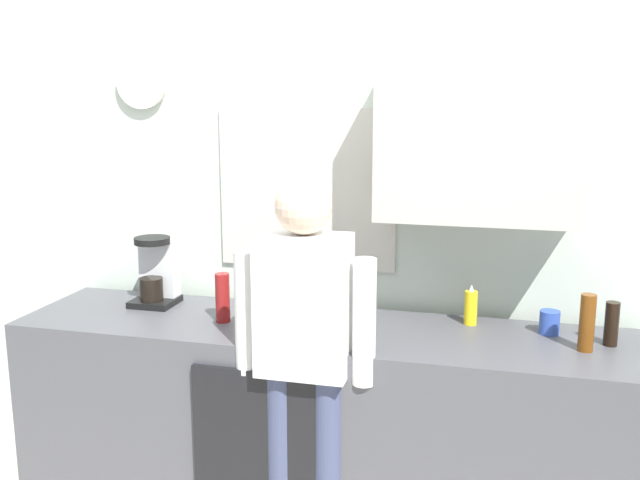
{
  "coord_description": "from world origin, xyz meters",
  "views": [
    {
      "loc": [
        0.73,
        -2.56,
        1.9
      ],
      "look_at": [
        0.0,
        0.25,
        1.31
      ],
      "focal_mm": 40.0,
      "sensor_mm": 36.0,
      "label": 1
    }
  ],
  "objects_px": {
    "bottle_red_vinegar": "(223,298)",
    "dish_soap": "(471,307)",
    "bottle_dark_sauce": "(612,324)",
    "cup_blue_mug": "(549,322)",
    "bottle_amber_beer": "(587,323)",
    "mixing_bowl": "(310,332)",
    "cup_terracotta_mug": "(299,299)",
    "coffee_maker": "(157,274)",
    "person_at_sink": "(304,342)"
  },
  "relations": [
    {
      "from": "bottle_dark_sauce",
      "to": "person_at_sink",
      "type": "bearing_deg",
      "value": -162.49
    },
    {
      "from": "bottle_amber_beer",
      "to": "bottle_dark_sauce",
      "type": "distance_m",
      "value": 0.14
    },
    {
      "from": "coffee_maker",
      "to": "bottle_amber_beer",
      "type": "relative_size",
      "value": 1.43
    },
    {
      "from": "bottle_dark_sauce",
      "to": "cup_terracotta_mug",
      "type": "bearing_deg",
      "value": 173.18
    },
    {
      "from": "person_at_sink",
      "to": "bottle_dark_sauce",
      "type": "bearing_deg",
      "value": 14.15
    },
    {
      "from": "coffee_maker",
      "to": "cup_terracotta_mug",
      "type": "distance_m",
      "value": 0.7
    },
    {
      "from": "bottle_dark_sauce",
      "to": "mixing_bowl",
      "type": "bearing_deg",
      "value": -167.71
    },
    {
      "from": "bottle_amber_beer",
      "to": "dish_soap",
      "type": "distance_m",
      "value": 0.51
    },
    {
      "from": "cup_terracotta_mug",
      "to": "cup_blue_mug",
      "type": "height_order",
      "value": "cup_blue_mug"
    },
    {
      "from": "bottle_red_vinegar",
      "to": "bottle_dark_sauce",
      "type": "xyz_separation_m",
      "value": [
        1.62,
        0.11,
        -0.02
      ]
    },
    {
      "from": "bottle_dark_sauce",
      "to": "coffee_maker",
      "type": "bearing_deg",
      "value": 177.73
    },
    {
      "from": "bottle_red_vinegar",
      "to": "cup_terracotta_mug",
      "type": "xyz_separation_m",
      "value": [
        0.27,
        0.27,
        -0.06
      ]
    },
    {
      "from": "bottle_dark_sauce",
      "to": "cup_terracotta_mug",
      "type": "distance_m",
      "value": 1.36
    },
    {
      "from": "cup_blue_mug",
      "to": "mixing_bowl",
      "type": "height_order",
      "value": "cup_blue_mug"
    },
    {
      "from": "dish_soap",
      "to": "bottle_amber_beer",
      "type": "bearing_deg",
      "value": -26.09
    },
    {
      "from": "cup_terracotta_mug",
      "to": "mixing_bowl",
      "type": "bearing_deg",
      "value": -67.82
    },
    {
      "from": "dish_soap",
      "to": "person_at_sink",
      "type": "distance_m",
      "value": 0.8
    },
    {
      "from": "cup_blue_mug",
      "to": "dish_soap",
      "type": "bearing_deg",
      "value": 172.18
    },
    {
      "from": "bottle_red_vinegar",
      "to": "cup_blue_mug",
      "type": "relative_size",
      "value": 2.2
    },
    {
      "from": "bottle_dark_sauce",
      "to": "cup_blue_mug",
      "type": "distance_m",
      "value": 0.25
    },
    {
      "from": "cup_terracotta_mug",
      "to": "mixing_bowl",
      "type": "distance_m",
      "value": 0.45
    },
    {
      "from": "cup_terracotta_mug",
      "to": "cup_blue_mug",
      "type": "bearing_deg",
      "value": -3.87
    },
    {
      "from": "bottle_dark_sauce",
      "to": "cup_blue_mug",
      "type": "xyz_separation_m",
      "value": [
        -0.23,
        0.09,
        -0.04
      ]
    },
    {
      "from": "person_at_sink",
      "to": "mixing_bowl",
      "type": "bearing_deg",
      "value": 89.75
    },
    {
      "from": "cup_terracotta_mug",
      "to": "person_at_sink",
      "type": "relative_size",
      "value": 0.06
    },
    {
      "from": "bottle_amber_beer",
      "to": "coffee_maker",
      "type": "bearing_deg",
      "value": 174.9
    },
    {
      "from": "bottle_amber_beer",
      "to": "mixing_bowl",
      "type": "distance_m",
      "value": 1.09
    },
    {
      "from": "mixing_bowl",
      "to": "person_at_sink",
      "type": "xyz_separation_m",
      "value": [
        0.01,
        -0.11,
        -0.0
      ]
    },
    {
      "from": "mixing_bowl",
      "to": "person_at_sink",
      "type": "relative_size",
      "value": 0.14
    },
    {
      "from": "coffee_maker",
      "to": "cup_blue_mug",
      "type": "height_order",
      "value": "coffee_maker"
    },
    {
      "from": "mixing_bowl",
      "to": "person_at_sink",
      "type": "height_order",
      "value": "person_at_sink"
    },
    {
      "from": "coffee_maker",
      "to": "cup_blue_mug",
      "type": "relative_size",
      "value": 3.3
    },
    {
      "from": "dish_soap",
      "to": "bottle_red_vinegar",
      "type": "bearing_deg",
      "value": -167.4
    },
    {
      "from": "bottle_amber_beer",
      "to": "cup_terracotta_mug",
      "type": "xyz_separation_m",
      "value": [
        -1.25,
        0.25,
        -0.07
      ]
    },
    {
      "from": "bottle_amber_beer",
      "to": "mixing_bowl",
      "type": "bearing_deg",
      "value": -171.28
    },
    {
      "from": "coffee_maker",
      "to": "bottle_red_vinegar",
      "type": "bearing_deg",
      "value": -24.31
    },
    {
      "from": "coffee_maker",
      "to": "mixing_bowl",
      "type": "distance_m",
      "value": 0.93
    },
    {
      "from": "bottle_red_vinegar",
      "to": "mixing_bowl",
      "type": "distance_m",
      "value": 0.47
    },
    {
      "from": "bottle_amber_beer",
      "to": "cup_terracotta_mug",
      "type": "height_order",
      "value": "bottle_amber_beer"
    },
    {
      "from": "bottle_amber_beer",
      "to": "cup_blue_mug",
      "type": "bearing_deg",
      "value": 125.49
    },
    {
      "from": "coffee_maker",
      "to": "cup_terracotta_mug",
      "type": "xyz_separation_m",
      "value": [
        0.69,
        0.08,
        -0.1
      ]
    },
    {
      "from": "coffee_maker",
      "to": "bottle_red_vinegar",
      "type": "distance_m",
      "value": 0.46
    },
    {
      "from": "coffee_maker",
      "to": "mixing_bowl",
      "type": "height_order",
      "value": "coffee_maker"
    },
    {
      "from": "mixing_bowl",
      "to": "dish_soap",
      "type": "height_order",
      "value": "dish_soap"
    },
    {
      "from": "coffee_maker",
      "to": "bottle_amber_beer",
      "type": "height_order",
      "value": "coffee_maker"
    },
    {
      "from": "mixing_bowl",
      "to": "bottle_amber_beer",
      "type": "bearing_deg",
      "value": 8.72
    },
    {
      "from": "cup_terracotta_mug",
      "to": "bottle_red_vinegar",
      "type": "bearing_deg",
      "value": -135.24
    },
    {
      "from": "bottle_dark_sauce",
      "to": "cup_terracotta_mug",
      "type": "xyz_separation_m",
      "value": [
        -1.35,
        0.16,
        -0.04
      ]
    },
    {
      "from": "bottle_red_vinegar",
      "to": "dish_soap",
      "type": "distance_m",
      "value": 1.09
    },
    {
      "from": "bottle_red_vinegar",
      "to": "mixing_bowl",
      "type": "relative_size",
      "value": 1.0
    }
  ]
}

